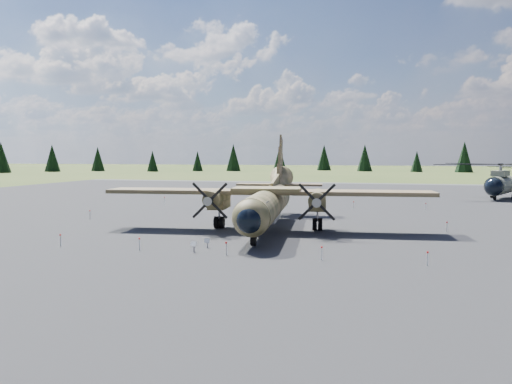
# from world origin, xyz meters

# --- Properties ---
(ground) EXTENTS (500.00, 500.00, 0.00)m
(ground) POSITION_xyz_m (0.00, 0.00, 0.00)
(ground) COLOR #515C28
(ground) RESTS_ON ground
(apron) EXTENTS (120.00, 120.00, 0.04)m
(apron) POSITION_xyz_m (0.00, 10.00, 0.00)
(apron) COLOR #515256
(apron) RESTS_ON ground
(transport_plane) EXTENTS (27.18, 24.56, 8.94)m
(transport_plane) POSITION_xyz_m (1.93, -1.68, 2.57)
(transport_plane) COLOR #393A1F
(transport_plane) RESTS_ON ground
(helicopter_near) EXTENTS (26.32, 26.32, 5.07)m
(helicopter_near) POSITION_xyz_m (27.41, 34.22, 3.59)
(helicopter_near) COLOR gray
(helicopter_near) RESTS_ON ground
(info_placard_left) EXTENTS (0.43, 0.23, 0.65)m
(info_placard_left) POSITION_xyz_m (-0.01, -11.47, 0.43)
(info_placard_left) COLOR gray
(info_placard_left) RESTS_ON ground
(info_placard_right) EXTENTS (0.50, 0.33, 0.72)m
(info_placard_right) POSITION_xyz_m (-0.31, -13.16, 0.48)
(info_placard_right) COLOR gray
(info_placard_right) RESTS_ON ground
(barrier_fence) EXTENTS (33.12, 29.62, 0.85)m
(barrier_fence) POSITION_xyz_m (-0.46, -0.08, 0.51)
(barrier_fence) COLOR silver
(barrier_fence) RESTS_ON ground
(treeline) EXTENTS (311.77, 321.85, 11.00)m
(treeline) POSITION_xyz_m (0.89, 1.21, 4.88)
(treeline) COLOR black
(treeline) RESTS_ON ground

